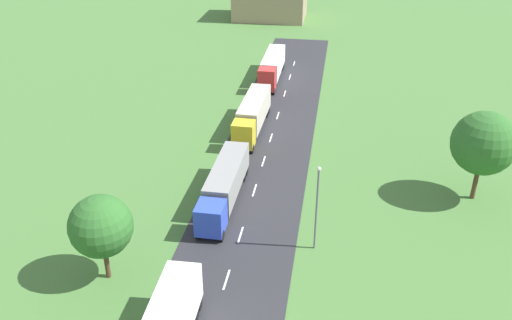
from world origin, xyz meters
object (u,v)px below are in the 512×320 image
at_px(truck_third, 252,114).
at_px(truck_second, 224,184).
at_px(lamppost_second, 317,204).
at_px(tree_birch, 484,143).
at_px(tree_pine, 101,226).
at_px(truck_fourth, 272,66).

bearing_deg(truck_third, truck_second, -89.82).
xyz_separation_m(lamppost_second, tree_birch, (14.80, 10.51, 1.56)).
bearing_deg(tree_birch, lamppost_second, -144.60).
relative_size(truck_second, truck_third, 1.01).
relative_size(truck_third, tree_pine, 1.78).
bearing_deg(lamppost_second, truck_second, 147.21).
height_order(truck_third, tree_pine, tree_pine).
bearing_deg(truck_third, tree_pine, -103.25).
bearing_deg(truck_third, truck_fourth, 90.23).
relative_size(truck_fourth, tree_pine, 1.86).
bearing_deg(truck_fourth, tree_birch, -51.82).
height_order(truck_third, tree_birch, tree_birch).
height_order(truck_fourth, tree_birch, tree_birch).
xyz_separation_m(truck_third, tree_pine, (-6.78, -28.81, 2.62)).
bearing_deg(truck_second, tree_birch, 11.15).
relative_size(tree_birch, tree_pine, 1.24).
bearing_deg(truck_second, lamppost_second, -32.79).
bearing_deg(lamppost_second, tree_birch, 35.40).
bearing_deg(truck_third, lamppost_second, -68.05).
xyz_separation_m(truck_third, lamppost_second, (9.08, -22.53, 2.23)).
height_order(truck_second, truck_fourth, truck_fourth).
xyz_separation_m(truck_third, tree_birch, (23.88, -12.02, 3.78)).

